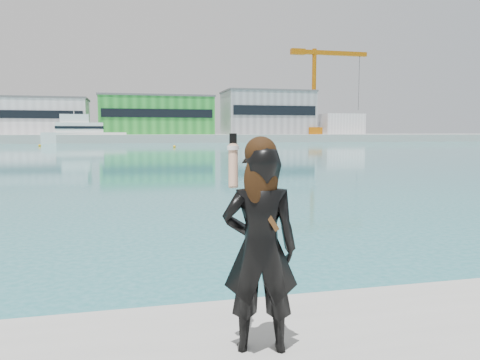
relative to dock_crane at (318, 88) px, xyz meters
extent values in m
cube|color=#9E9E99|center=(-53.20, 8.00, -14.07)|extent=(320.00, 40.00, 2.00)
cube|color=silver|center=(-75.20, 6.00, -8.57)|extent=(24.00, 15.00, 9.00)
cube|color=black|center=(-75.20, -1.60, -8.12)|extent=(22.80, 0.20, 1.98)
cube|color=#59595B|center=(-75.20, 6.00, -3.82)|extent=(24.48, 15.30, 0.50)
cube|color=#22892C|center=(-45.20, 6.00, -8.07)|extent=(30.00, 16.00, 10.00)
cube|color=black|center=(-45.20, -2.10, -7.57)|extent=(28.50, 0.20, 2.20)
cube|color=#59595B|center=(-45.20, 6.00, -2.82)|extent=(30.60, 16.32, 0.50)
cube|color=gray|center=(-13.20, 6.00, -7.07)|extent=(25.00, 15.00, 12.00)
cube|color=black|center=(-13.20, -1.60, -6.47)|extent=(23.75, 0.20, 2.64)
cube|color=#59595B|center=(-13.20, 6.00, -0.82)|extent=(25.50, 15.30, 0.50)
cube|color=silver|center=(8.80, 4.00, -10.07)|extent=(12.00, 10.00, 6.00)
cube|color=#C8670B|center=(-1.20, 0.00, -12.07)|extent=(4.00, 4.00, 2.00)
cylinder|color=#C8670B|center=(-1.20, 0.00, -0.07)|extent=(1.20, 1.20, 22.00)
cube|color=#C8670B|center=(4.80, 0.00, 9.93)|extent=(20.00, 1.20, 1.20)
cube|color=#C8670B|center=(-6.20, 0.00, 9.93)|extent=(4.00, 1.60, 1.60)
cylinder|color=black|center=(12.80, 0.00, 1.93)|extent=(0.10, 0.10, 16.00)
cylinder|color=silver|center=(-31.20, -1.00, -9.07)|extent=(0.16, 0.16, 8.00)
cube|color=red|center=(-30.60, -1.00, -5.67)|extent=(1.20, 0.04, 0.80)
cube|color=white|center=(-63.17, -8.44, -13.79)|extent=(19.66, 8.10, 2.54)
cube|color=white|center=(-64.22, -8.60, -11.35)|extent=(11.15, 5.99, 2.33)
cube|color=white|center=(-65.27, -8.76, -9.23)|extent=(6.83, 4.52, 1.91)
cube|color=black|center=(-64.22, -8.60, -11.35)|extent=(11.37, 6.13, 0.64)
cylinder|color=silver|center=(-65.27, -8.76, -7.22)|extent=(0.17, 0.17, 2.12)
sphere|color=#FFAD0D|center=(-45.49, -45.41, -15.07)|extent=(0.50, 0.50, 0.50)
sphere|color=#FFAD0D|center=(-68.98, -33.39, -15.07)|extent=(0.50, 0.50, 0.50)
imported|color=black|center=(-52.53, -122.20, -13.41)|extent=(0.70, 0.53, 1.71)
sphere|color=black|center=(-52.53, -122.22, -12.61)|extent=(0.26, 0.26, 0.26)
ellipsoid|color=black|center=(-52.54, -122.26, -12.83)|extent=(0.29, 0.15, 0.46)
cylinder|color=tan|center=(-52.72, -122.05, -12.72)|extent=(0.12, 0.21, 0.37)
cylinder|color=white|center=(-52.71, -122.01, -12.58)|extent=(0.10, 0.10, 0.03)
cube|color=black|center=(-52.70, -121.97, -12.52)|extent=(0.06, 0.03, 0.13)
cube|color=#4C2D14|center=(-52.51, -122.29, -13.07)|extent=(0.24, 0.07, 0.35)
camera|label=1|loc=(-53.58, -125.82, -12.45)|focal=35.00mm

